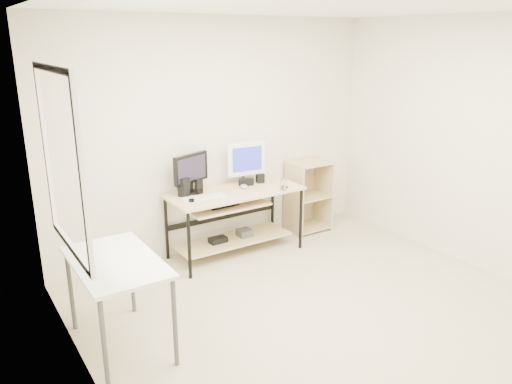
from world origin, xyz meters
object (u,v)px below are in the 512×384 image
at_px(shelf_unit, 306,195).
at_px(black_monitor, 191,171).
at_px(side_table, 116,270).
at_px(white_imac, 246,160).
at_px(audio_controller, 199,187).
at_px(desk, 233,209).

distance_m(shelf_unit, black_monitor, 1.68).
height_order(side_table, white_imac, white_imac).
distance_m(shelf_unit, white_imac, 1.07).
bearing_deg(shelf_unit, audio_controller, -177.87).
xyz_separation_m(desk, shelf_unit, (1.18, 0.16, -0.09)).
distance_m(desk, side_table, 1.97).
relative_size(black_monitor, white_imac, 0.94).
xyz_separation_m(side_table, black_monitor, (1.24, 1.24, 0.33)).
height_order(desk, audio_controller, audio_controller).
height_order(black_monitor, white_imac, white_imac).
xyz_separation_m(shelf_unit, white_imac, (-0.90, -0.01, 0.58)).
relative_size(shelf_unit, audio_controller, 5.53).
relative_size(side_table, shelf_unit, 1.11).
bearing_deg(white_imac, side_table, -141.70).
bearing_deg(black_monitor, side_table, -155.26).
distance_m(desk, shelf_unit, 1.19).
bearing_deg(audio_controller, black_monitor, 113.02).
bearing_deg(desk, shelf_unit, 7.77).
bearing_deg(shelf_unit, black_monitor, 179.42).
distance_m(black_monitor, audio_controller, 0.19).
bearing_deg(black_monitor, desk, -43.36).
height_order(side_table, shelf_unit, shelf_unit).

